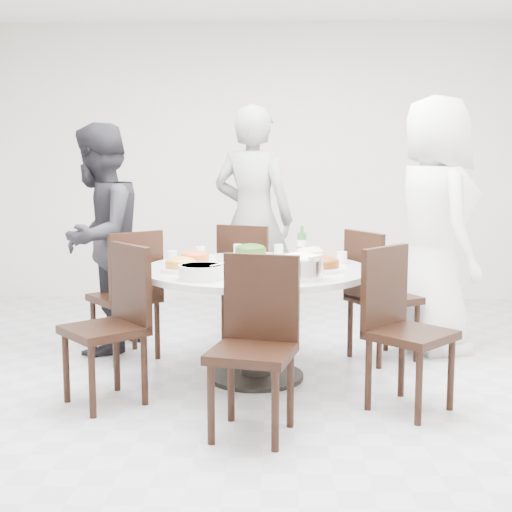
{
  "coord_description": "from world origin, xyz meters",
  "views": [
    {
      "loc": [
        0.08,
        -4.33,
        1.48
      ],
      "look_at": [
        -0.07,
        0.33,
        0.82
      ],
      "focal_mm": 50.0,
      "sensor_mm": 36.0,
      "label": 1
    }
  ],
  "objects_px": {
    "chair_n": "(252,283)",
    "chair_s": "(252,349)",
    "beverage_bottle": "(302,241)",
    "diner_left": "(99,239)",
    "rice_bowl": "(300,269)",
    "diner_middle": "(253,219)",
    "dining_table": "(256,323)",
    "chair_nw": "(124,295)",
    "chair_se": "(411,331)",
    "diner_right": "(434,225)",
    "chair_sw": "(104,326)",
    "chair_ne": "(384,295)",
    "soup_bowl": "(201,272)"
  },
  "relations": [
    {
      "from": "chair_s",
      "to": "diner_right",
      "type": "distance_m",
      "value": 2.23
    },
    {
      "from": "chair_n",
      "to": "chair_s",
      "type": "relative_size",
      "value": 1.0
    },
    {
      "from": "chair_n",
      "to": "chair_sw",
      "type": "xyz_separation_m",
      "value": [
        -0.82,
        -1.5,
        0.0
      ]
    },
    {
      "from": "chair_n",
      "to": "diner_middle",
      "type": "distance_m",
      "value": 0.6
    },
    {
      "from": "chair_nw",
      "to": "beverage_bottle",
      "type": "distance_m",
      "value": 1.35
    },
    {
      "from": "dining_table",
      "to": "rice_bowl",
      "type": "xyz_separation_m",
      "value": [
        0.28,
        -0.42,
        0.43
      ]
    },
    {
      "from": "rice_bowl",
      "to": "diner_middle",
      "type": "bearing_deg",
      "value": 100.96
    },
    {
      "from": "chair_s",
      "to": "diner_middle",
      "type": "height_order",
      "value": "diner_middle"
    },
    {
      "from": "diner_left",
      "to": "rice_bowl",
      "type": "height_order",
      "value": "diner_left"
    },
    {
      "from": "chair_nw",
      "to": "rice_bowl",
      "type": "bearing_deg",
      "value": 104.56
    },
    {
      "from": "chair_n",
      "to": "chair_nw",
      "type": "bearing_deg",
      "value": 51.01
    },
    {
      "from": "chair_n",
      "to": "chair_s",
      "type": "height_order",
      "value": "same"
    },
    {
      "from": "chair_nw",
      "to": "diner_middle",
      "type": "distance_m",
      "value": 1.36
    },
    {
      "from": "rice_bowl",
      "to": "diner_right",
      "type": "bearing_deg",
      "value": 48.65
    },
    {
      "from": "chair_s",
      "to": "beverage_bottle",
      "type": "height_order",
      "value": "beverage_bottle"
    },
    {
      "from": "chair_ne",
      "to": "diner_right",
      "type": "xyz_separation_m",
      "value": [
        0.4,
        0.28,
        0.49
      ]
    },
    {
      "from": "chair_se",
      "to": "beverage_bottle",
      "type": "distance_m",
      "value": 1.33
    },
    {
      "from": "dining_table",
      "to": "chair_ne",
      "type": "relative_size",
      "value": 1.58
    },
    {
      "from": "dining_table",
      "to": "soup_bowl",
      "type": "height_order",
      "value": "soup_bowl"
    },
    {
      "from": "rice_bowl",
      "to": "beverage_bottle",
      "type": "relative_size",
      "value": 1.25
    },
    {
      "from": "chair_n",
      "to": "diner_right",
      "type": "bearing_deg",
      "value": -168.3
    },
    {
      "from": "chair_s",
      "to": "chair_sw",
      "type": "bearing_deg",
      "value": 166.31
    },
    {
      "from": "chair_ne",
      "to": "dining_table",
      "type": "bearing_deg",
      "value": 86.75
    },
    {
      "from": "diner_left",
      "to": "chair_nw",
      "type": "bearing_deg",
      "value": 58.5
    },
    {
      "from": "diner_left",
      "to": "rice_bowl",
      "type": "relative_size",
      "value": 6.24
    },
    {
      "from": "chair_nw",
      "to": "diner_right",
      "type": "bearing_deg",
      "value": 147.05
    },
    {
      "from": "chair_n",
      "to": "chair_nw",
      "type": "height_order",
      "value": "same"
    },
    {
      "from": "chair_n",
      "to": "beverage_bottle",
      "type": "relative_size",
      "value": 4.3
    },
    {
      "from": "chair_nw",
      "to": "soup_bowl",
      "type": "bearing_deg",
      "value": 86.01
    },
    {
      "from": "dining_table",
      "to": "chair_sw",
      "type": "bearing_deg",
      "value": -149.52
    },
    {
      "from": "chair_sw",
      "to": "diner_right",
      "type": "distance_m",
      "value": 2.59
    },
    {
      "from": "diner_left",
      "to": "chair_s",
      "type": "bearing_deg",
      "value": 47.45
    },
    {
      "from": "dining_table",
      "to": "chair_nw",
      "type": "bearing_deg",
      "value": 155.14
    },
    {
      "from": "dining_table",
      "to": "beverage_bottle",
      "type": "height_order",
      "value": "beverage_bottle"
    },
    {
      "from": "chair_se",
      "to": "rice_bowl",
      "type": "bearing_deg",
      "value": 120.03
    },
    {
      "from": "chair_se",
      "to": "diner_left",
      "type": "xyz_separation_m",
      "value": [
        -2.12,
        1.23,
        0.39
      ]
    },
    {
      "from": "chair_n",
      "to": "diner_middle",
      "type": "xyz_separation_m",
      "value": [
        -0.0,
        0.37,
        0.47
      ]
    },
    {
      "from": "diner_middle",
      "to": "chair_s",
      "type": "bearing_deg",
      "value": 110.2
    },
    {
      "from": "chair_sw",
      "to": "beverage_bottle",
      "type": "relative_size",
      "value": 4.3
    },
    {
      "from": "chair_sw",
      "to": "diner_middle",
      "type": "bearing_deg",
      "value": 114.92
    },
    {
      "from": "chair_s",
      "to": "chair_se",
      "type": "bearing_deg",
      "value": 38.32
    },
    {
      "from": "diner_middle",
      "to": "chair_nw",
      "type": "bearing_deg",
      "value": 62.99
    },
    {
      "from": "diner_right",
      "to": "chair_nw",
      "type": "bearing_deg",
      "value": 82.98
    },
    {
      "from": "chair_nw",
      "to": "chair_s",
      "type": "xyz_separation_m",
      "value": [
        0.99,
        -1.44,
        0.0
      ]
    },
    {
      "from": "diner_middle",
      "to": "chair_sw",
      "type": "bearing_deg",
      "value": 84.64
    },
    {
      "from": "chair_n",
      "to": "diner_right",
      "type": "height_order",
      "value": "diner_right"
    },
    {
      "from": "rice_bowl",
      "to": "dining_table",
      "type": "bearing_deg",
      "value": 123.42
    },
    {
      "from": "diner_left",
      "to": "beverage_bottle",
      "type": "relative_size",
      "value": 7.79
    },
    {
      "from": "chair_s",
      "to": "diner_right",
      "type": "height_order",
      "value": "diner_right"
    },
    {
      "from": "chair_s",
      "to": "beverage_bottle",
      "type": "distance_m",
      "value": 1.62
    }
  ]
}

